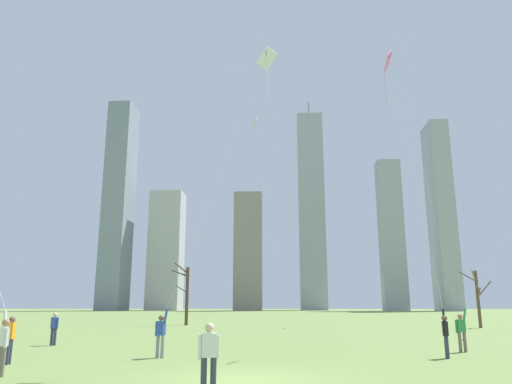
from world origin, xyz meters
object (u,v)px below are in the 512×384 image
kite_flyer_foreground_left_white (175,295)px  distant_kite_drifting_left_orange (258,140)px  bystander_watching_nearby (54,327)px  bare_tree_rightmost (186,293)px  bystander_strolling_midfield (10,337)px  kite_flyer_far_back_red (494,268)px  bystander_far_off_by_trees (209,355)px  bare_tree_center (477,296)px  kite_flyer_midfield_right_pink (429,253)px

kite_flyer_foreground_left_white → distant_kite_drifting_left_orange: distant_kite_drifting_left_orange is taller
bystander_watching_nearby → bare_tree_rightmost: bearing=85.7°
bystander_watching_nearby → bystander_strolling_midfield: size_ratio=1.00×
kite_flyer_far_back_red → bystander_far_off_by_trees: size_ratio=7.69×
kite_flyer_foreground_left_white → bare_tree_rightmost: bearing=100.8°
bare_tree_center → kite_flyer_foreground_left_white: bearing=-129.5°
kite_flyer_midfield_right_pink → bystander_watching_nearby: (-17.96, 3.84, -3.28)m
kite_flyer_midfield_right_pink → bystander_strolling_midfield: bearing=-165.8°
kite_flyer_midfield_right_pink → bare_tree_center: kite_flyer_midfield_right_pink is taller
bystander_strolling_midfield → bare_tree_center: bearing=46.6°
kite_flyer_midfield_right_pink → bare_tree_rightmost: (-16.15, 28.00, -1.02)m
kite_flyer_midfield_right_pink → bystander_strolling_midfield: 16.61m
kite_flyer_midfield_right_pink → kite_flyer_foreground_left_white: bearing=-170.4°
distant_kite_drifting_left_orange → bare_tree_rightmost: size_ratio=3.39×
bystander_far_off_by_trees → kite_flyer_far_back_red: bearing=44.9°
kite_flyer_foreground_left_white → kite_flyer_midfield_right_pink: 10.78m
bare_tree_center → bare_tree_rightmost: bearing=172.0°
bystander_far_off_by_trees → bare_tree_center: bearing=60.9°
bystander_far_off_by_trees → distant_kite_drifting_left_orange: (-0.93, 35.43, 17.55)m
kite_flyer_far_back_red → bystander_far_off_by_trees: bearing=-135.1°
bystander_strolling_midfield → kite_flyer_foreground_left_white: bearing=22.7°
kite_flyer_midfield_right_pink → distant_kite_drifting_left_orange: 30.89m
kite_flyer_foreground_left_white → bystander_strolling_midfield: size_ratio=7.62×
kite_flyer_foreground_left_white → kite_flyer_midfield_right_pink: size_ratio=0.78×
bare_tree_rightmost → kite_flyer_midfield_right_pink: bearing=-60.0°
kite_flyer_far_back_red → bystander_strolling_midfield: size_ratio=7.69×
kite_flyer_midfield_right_pink → bare_tree_center: (10.89, 24.19, -1.41)m
bare_tree_rightmost → bare_tree_center: (27.04, -3.81, -0.39)m
bystander_watching_nearby → bare_tree_center: bearing=35.2°
bystander_strolling_midfield → distant_kite_drifting_left_orange: size_ratio=0.08×
bare_tree_rightmost → bare_tree_center: 27.31m
kite_flyer_foreground_left_white → bystander_watching_nearby: 9.47m
kite_flyer_midfield_right_pink → distant_kite_drifting_left_orange: distant_kite_drifting_left_orange is taller
kite_flyer_far_back_red → bystander_watching_nearby: kite_flyer_far_back_red is taller
kite_flyer_midfield_right_pink → bystander_far_off_by_trees: bearing=-129.7°
bystander_watching_nearby → bystander_strolling_midfield: 8.13m
bare_tree_rightmost → bare_tree_center: bearing=-8.0°
bystander_watching_nearby → bare_tree_center: (28.85, 20.35, 1.87)m
kite_flyer_foreground_left_white → bare_tree_center: size_ratio=2.44×
kite_flyer_midfield_right_pink → bystander_strolling_midfield: size_ratio=9.76×
bystander_watching_nearby → kite_flyer_midfield_right_pink: bearing=-12.1°
kite_flyer_foreground_left_white → bystander_strolling_midfield: 5.95m
bystander_far_off_by_trees → bystander_watching_nearby: bearing=127.0°
kite_flyer_foreground_left_white → kite_flyer_far_back_red: (13.79, 3.44, 1.24)m
kite_flyer_foreground_left_white → bystander_far_off_by_trees: 8.28m
kite_flyer_foreground_left_white → bare_tree_center: kite_flyer_foreground_left_white is taller
kite_flyer_foreground_left_white → kite_flyer_far_back_red: size_ratio=0.99×
bystander_watching_nearby → bare_tree_rightmost: bare_tree_rightmost is taller
distant_kite_drifting_left_orange → bystander_watching_nearby: bearing=-112.5°
bystander_far_off_by_trees → kite_flyer_midfield_right_pink: bearing=50.3°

